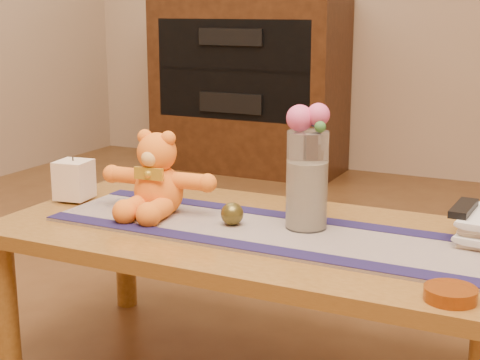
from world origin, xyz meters
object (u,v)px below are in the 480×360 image
at_px(teddy_bear, 158,174).
at_px(amber_dish, 450,294).
at_px(pillar_candle, 74,180).
at_px(glass_vase, 307,180).
at_px(book_bottom, 462,235).
at_px(tv_remote, 464,208).
at_px(bronze_ball, 232,214).

height_order(teddy_bear, amber_dish, teddy_bear).
bearing_deg(pillar_candle, glass_vase, 1.93).
distance_m(book_bottom, tv_remote, 0.08).
distance_m(glass_vase, book_bottom, 0.42).
xyz_separation_m(teddy_bear, pillar_candle, (-0.32, 0.01, -0.05)).
relative_size(glass_vase, amber_dish, 2.40).
height_order(book_bottom, amber_dish, amber_dish).
bearing_deg(tv_remote, teddy_bear, -168.19).
distance_m(tv_remote, amber_dish, 0.42).
bearing_deg(amber_dish, book_bottom, 96.17).
bearing_deg(book_bottom, glass_vase, -165.07).
distance_m(teddy_bear, bronze_ball, 0.26).
xyz_separation_m(pillar_candle, glass_vase, (0.75, 0.03, 0.07)).
height_order(bronze_ball, amber_dish, bronze_ball).
relative_size(teddy_bear, amber_dish, 3.05).
bearing_deg(tv_remote, glass_vase, -163.43).
relative_size(teddy_bear, glass_vase, 1.27).
distance_m(pillar_candle, bronze_ball, 0.56).
relative_size(glass_vase, book_bottom, 1.17).
bearing_deg(pillar_candle, book_bottom, 6.72).
xyz_separation_m(pillar_candle, amber_dish, (1.18, -0.29, -0.05)).
bearing_deg(amber_dish, bronze_ball, 158.13).
relative_size(teddy_bear, pillar_candle, 2.82).
height_order(book_bottom, tv_remote, tv_remote).
bearing_deg(bronze_ball, book_bottom, 16.68).
height_order(teddy_bear, pillar_candle, teddy_bear).
bearing_deg(pillar_candle, teddy_bear, -2.63).
relative_size(teddy_bear, tv_remote, 2.07).
bearing_deg(teddy_bear, book_bottom, 5.86).
distance_m(teddy_bear, glass_vase, 0.44).
bearing_deg(book_bottom, amber_dish, -84.58).
relative_size(glass_vase, tv_remote, 1.62).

